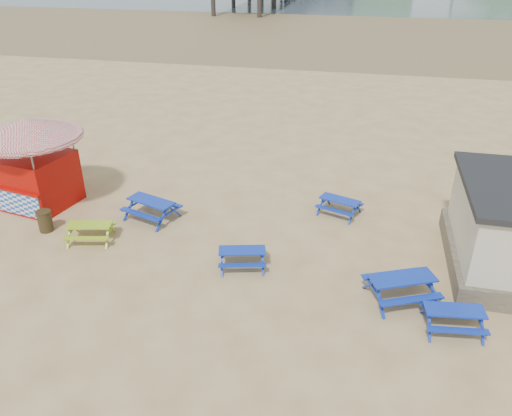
% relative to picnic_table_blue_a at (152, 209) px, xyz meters
% --- Properties ---
extents(ground, '(400.00, 400.00, 0.00)m').
position_rel_picnic_table_blue_a_xyz_m(ground, '(4.67, -1.50, -0.42)').
color(ground, tan).
rests_on(ground, ground).
extents(wet_sand, '(400.00, 400.00, 0.00)m').
position_rel_picnic_table_blue_a_xyz_m(wet_sand, '(4.67, 53.50, -0.42)').
color(wet_sand, brown).
rests_on(wet_sand, ground).
extents(picnic_table_blue_a, '(2.40, 2.15, 0.84)m').
position_rel_picnic_table_blue_a_xyz_m(picnic_table_blue_a, '(0.00, 0.00, 0.00)').
color(picnic_table_blue_a, '#0929A7').
rests_on(picnic_table_blue_a, ground).
extents(picnic_table_blue_b, '(1.99, 1.79, 0.69)m').
position_rel_picnic_table_blue_a_xyz_m(picnic_table_blue_b, '(7.45, 2.11, -0.07)').
color(picnic_table_blue_b, '#0929A7').
rests_on(picnic_table_blue_b, ground).
extents(picnic_table_blue_d, '(1.89, 1.67, 0.68)m').
position_rel_picnic_table_blue_a_xyz_m(picnic_table_blue_d, '(4.46, -2.52, -0.08)').
color(picnic_table_blue_d, '#0929A7').
rests_on(picnic_table_blue_d, ground).
extents(picnic_table_blue_e, '(2.54, 2.34, 0.86)m').
position_rel_picnic_table_blue_a_xyz_m(picnic_table_blue_e, '(9.78, -3.20, 0.01)').
color(picnic_table_blue_e, '#0929A7').
rests_on(picnic_table_blue_e, ground).
extents(picnic_table_blue_f, '(1.86, 1.57, 0.71)m').
position_rel_picnic_table_blue_a_xyz_m(picnic_table_blue_f, '(11.22, -4.27, -0.06)').
color(picnic_table_blue_f, '#0929A7').
rests_on(picnic_table_blue_f, ground).
extents(picnic_table_yellow, '(1.92, 1.67, 0.70)m').
position_rel_picnic_table_blue_a_xyz_m(picnic_table_yellow, '(-1.59, -2.11, -0.07)').
color(picnic_table_yellow, '#8CB10E').
rests_on(picnic_table_yellow, ground).
extents(ice_cream_kiosk, '(5.00, 5.00, 3.87)m').
position_rel_picnic_table_blue_a_xyz_m(ice_cream_kiosk, '(-5.12, 0.15, 2.02)').
color(ice_cream_kiosk, '#A10904').
rests_on(ice_cream_kiosk, ground).
extents(litter_bin, '(0.59, 0.59, 0.86)m').
position_rel_picnic_table_blue_a_xyz_m(litter_bin, '(-3.67, -1.85, 0.02)').
color(litter_bin, '#382E1A').
rests_on(litter_bin, ground).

